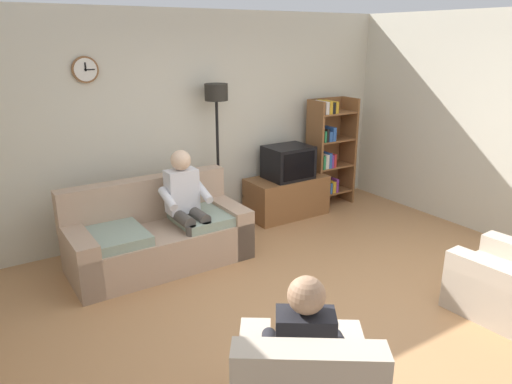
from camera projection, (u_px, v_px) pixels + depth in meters
The scene contains 9 objects.
ground_plane at pixel (337, 312), 4.35m from camera, with size 12.00×12.00×0.00m, color #B27F51.
back_wall_assembly at pixel (200, 122), 6.05m from camera, with size 6.20×0.17×2.70m.
couch at pixel (158, 236), 5.20m from camera, with size 1.90×0.89×0.90m.
tv_stand at pixel (287, 196), 6.62m from camera, with size 1.10×0.56×0.55m.
tv at pixel (288, 162), 6.45m from camera, with size 0.60×0.49×0.44m.
bookshelf at pixel (328, 152), 6.92m from camera, with size 0.68×0.36×1.55m.
floor_lamp at pixel (217, 117), 5.81m from camera, with size 0.28×0.28×1.85m.
person_on_couch at pixel (186, 201), 5.15m from camera, with size 0.51×0.54×1.24m.
person_in_left_armchair at pixel (303, 347), 2.88m from camera, with size 0.61×0.64×1.12m.
Camera 1 is at (-2.68, -2.78, 2.39)m, focal length 33.52 mm.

